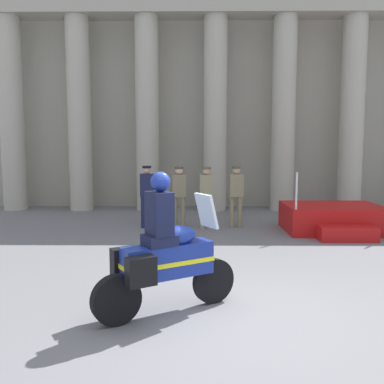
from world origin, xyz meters
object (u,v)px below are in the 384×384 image
(officer_in_row_0, at_px, (147,191))
(motorcycle_with_rider, at_px, (163,256))
(officer_in_row_1, at_px, (179,192))
(reviewing_stand, at_px, (333,219))
(officer_in_row_2, at_px, (206,192))
(officer_in_row_3, at_px, (236,192))

(officer_in_row_0, bearing_deg, motorcycle_with_rider, 90.83)
(officer_in_row_1, bearing_deg, reviewing_stand, 164.44)
(motorcycle_with_rider, bearing_deg, reviewing_stand, 22.47)
(motorcycle_with_rider, bearing_deg, officer_in_row_2, 51.94)
(officer_in_row_3, xyz_separation_m, motorcycle_with_rider, (-1.53, -6.01, -0.20))
(officer_in_row_1, distance_m, officer_in_row_2, 0.76)
(motorcycle_with_rider, bearing_deg, officer_in_row_0, 67.62)
(officer_in_row_0, height_order, motorcycle_with_rider, motorcycle_with_rider)
(officer_in_row_2, bearing_deg, officer_in_row_3, -176.09)
(officer_in_row_1, height_order, officer_in_row_3, officer_in_row_3)
(reviewing_stand, bearing_deg, officer_in_row_0, 174.79)
(officer_in_row_0, bearing_deg, officer_in_row_1, 178.25)
(officer_in_row_1, height_order, officer_in_row_2, officer_in_row_2)
(officer_in_row_0, bearing_deg, officer_in_row_3, 175.02)
(officer_in_row_0, xyz_separation_m, officer_in_row_2, (1.62, -0.05, -0.01))
(officer_in_row_2, height_order, officer_in_row_3, officer_in_row_3)
(reviewing_stand, xyz_separation_m, officer_in_row_2, (-3.30, 0.40, 0.65))
(officer_in_row_0, relative_size, officer_in_row_1, 1.02)
(officer_in_row_1, xyz_separation_m, officer_in_row_2, (0.75, -0.14, 0.00))
(officer_in_row_2, bearing_deg, reviewing_stand, 165.12)
(officer_in_row_2, bearing_deg, officer_in_row_0, -9.57)
(officer_in_row_1, xyz_separation_m, motorcycle_with_rider, (0.04, -5.98, -0.19))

